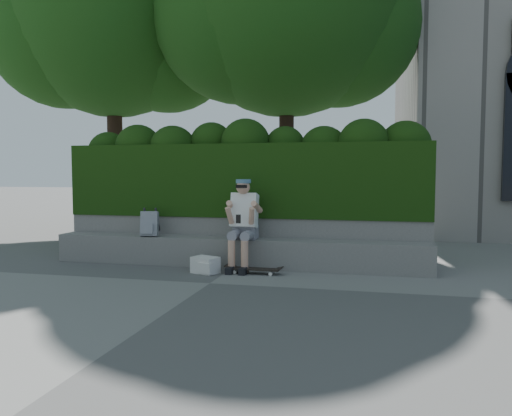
% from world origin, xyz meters
% --- Properties ---
extents(ground, '(80.00, 80.00, 0.00)m').
position_xyz_m(ground, '(0.00, 0.00, 0.00)').
color(ground, slate).
rests_on(ground, ground).
extents(bench_ledge, '(6.00, 0.45, 0.45)m').
position_xyz_m(bench_ledge, '(0.00, 1.25, 0.23)').
color(bench_ledge, gray).
rests_on(bench_ledge, ground).
extents(planter_wall, '(6.00, 0.50, 0.75)m').
position_xyz_m(planter_wall, '(0.00, 1.73, 0.38)').
color(planter_wall, gray).
rests_on(planter_wall, ground).
extents(hedge, '(6.00, 1.00, 1.20)m').
position_xyz_m(hedge, '(0.00, 1.95, 1.35)').
color(hedge, black).
rests_on(hedge, planter_wall).
extents(tree_left, '(5.08, 5.08, 7.80)m').
position_xyz_m(tree_left, '(0.21, 4.75, 5.25)').
color(tree_left, black).
rests_on(tree_left, ground).
extents(tree_right, '(4.87, 4.87, 7.71)m').
position_xyz_m(tree_right, '(-4.07, 4.91, 5.26)').
color(tree_right, black).
rests_on(tree_right, ground).
extents(person, '(0.40, 0.76, 1.38)m').
position_xyz_m(person, '(0.18, 1.07, 0.75)').
color(person, gray).
rests_on(person, ground).
extents(skateboard, '(0.77, 0.20, 0.08)m').
position_xyz_m(skateboard, '(0.42, 0.75, 0.07)').
color(skateboard, black).
rests_on(skateboard, ground).
extents(backpack_plaid, '(0.30, 0.20, 0.40)m').
position_xyz_m(backpack_plaid, '(-1.41, 1.15, 0.65)').
color(backpack_plaid, '#9FA0A3').
rests_on(backpack_plaid, bench_ledge).
extents(backpack_ground, '(0.44, 0.38, 0.24)m').
position_xyz_m(backpack_ground, '(-0.28, 0.64, 0.12)').
color(backpack_ground, silver).
rests_on(backpack_ground, ground).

